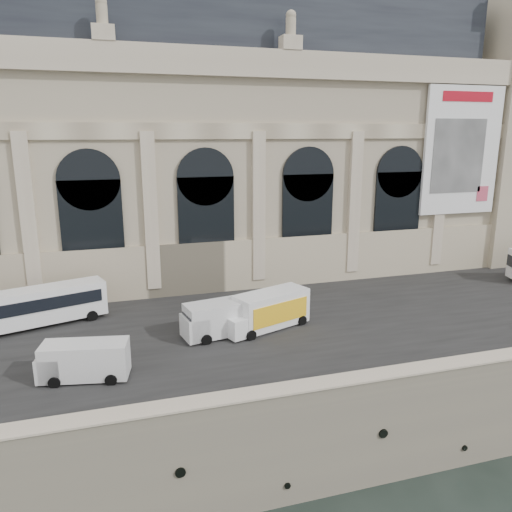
{
  "coord_description": "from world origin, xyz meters",
  "views": [
    {
      "loc": [
        -12.76,
        -22.78,
        20.88
      ],
      "look_at": [
        0.81,
        22.0,
        9.26
      ],
      "focal_mm": 35.0,
      "sensor_mm": 36.0,
      "label": 1
    }
  ],
  "objects_px": {
    "box_truck": "(267,311)",
    "bus_left": "(35,306)",
    "van_b": "(80,361)",
    "van_c": "(219,319)"
  },
  "relations": [
    {
      "from": "box_truck",
      "to": "bus_left",
      "type": "bearing_deg",
      "value": 162.4
    },
    {
      "from": "van_b",
      "to": "bus_left",
      "type": "bearing_deg",
      "value": 109.97
    },
    {
      "from": "van_c",
      "to": "box_truck",
      "type": "relative_size",
      "value": 0.83
    },
    {
      "from": "van_c",
      "to": "bus_left",
      "type": "bearing_deg",
      "value": 156.35
    },
    {
      "from": "box_truck",
      "to": "van_c",
      "type": "bearing_deg",
      "value": -174.73
    },
    {
      "from": "bus_left",
      "to": "van_c",
      "type": "distance_m",
      "value": 14.52
    },
    {
      "from": "bus_left",
      "to": "box_truck",
      "type": "distance_m",
      "value": 18.07
    },
    {
      "from": "bus_left",
      "to": "box_truck",
      "type": "xyz_separation_m",
      "value": [
        17.22,
        -5.46,
        -0.3
      ]
    },
    {
      "from": "bus_left",
      "to": "box_truck",
      "type": "relative_size",
      "value": 1.43
    },
    {
      "from": "van_b",
      "to": "box_truck",
      "type": "xyz_separation_m",
      "value": [
        13.6,
        4.5,
        0.24
      ]
    }
  ]
}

